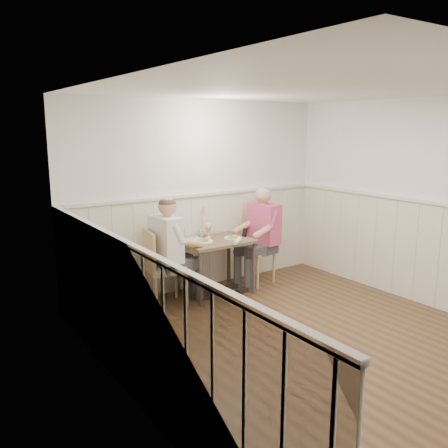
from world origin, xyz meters
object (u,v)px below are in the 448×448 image
at_px(man_in_pink, 262,243).
at_px(chair_right, 258,247).
at_px(chair_left, 161,265).
at_px(diner_cream, 169,260).
at_px(grass_vase, 202,223).
at_px(beer_bottle, 183,233).
at_px(dining_table, 216,247).

bearing_deg(man_in_pink, chair_right, 99.61).
relative_size(chair_left, diner_cream, 0.69).
height_order(chair_left, diner_cream, diner_cream).
relative_size(chair_left, grass_vase, 2.26).
distance_m(chair_right, man_in_pink, 0.10).
bearing_deg(chair_right, beer_bottle, 169.68).
bearing_deg(diner_cream, dining_table, 4.34).
bearing_deg(dining_table, chair_right, 4.65).
distance_m(chair_right, chair_left, 1.60).
bearing_deg(beer_bottle, dining_table, -37.09).
height_order(dining_table, man_in_pink, man_in_pink).
xyz_separation_m(dining_table, chair_left, (-0.83, -0.01, -0.12)).
xyz_separation_m(dining_table, chair_right, (0.77, 0.06, -0.12)).
xyz_separation_m(beer_bottle, grass_vase, (0.30, 0.00, 0.10)).
xyz_separation_m(dining_table, diner_cream, (-0.73, -0.06, -0.06)).
distance_m(chair_left, beer_bottle, 0.63).
relative_size(diner_cream, beer_bottle, 6.65).
bearing_deg(diner_cream, man_in_pink, 1.64).
bearing_deg(chair_right, man_in_pink, -80.39).
bearing_deg(dining_table, man_in_pink, -0.88).
relative_size(man_in_pink, diner_cream, 1.01).
relative_size(chair_left, beer_bottle, 4.61).
bearing_deg(grass_vase, dining_table, -78.53).
relative_size(dining_table, man_in_pink, 0.66).
xyz_separation_m(chair_left, man_in_pink, (1.61, 0.00, 0.06)).
relative_size(chair_right, diner_cream, 0.69).
height_order(diner_cream, grass_vase, diner_cream).
distance_m(chair_right, beer_bottle, 1.19).
bearing_deg(beer_bottle, chair_left, -149.14).
bearing_deg(grass_vase, man_in_pink, -18.55).
bearing_deg(grass_vase, chair_left, -159.80).
bearing_deg(diner_cream, chair_left, 157.35).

